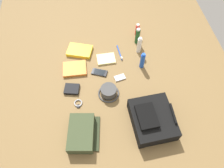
{
  "coord_description": "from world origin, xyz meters",
  "views": [
    {
      "loc": [
        0.84,
        -0.11,
        1.38
      ],
      "look_at": [
        0.0,
        0.0,
        0.04
      ],
      "focal_mm": 33.57,
      "sensor_mm": 36.0,
      "label": 1
    }
  ],
  "objects_px": {
    "media_player": "(120,78)",
    "notepad": "(106,59)",
    "sunscreen_spray": "(137,30)",
    "wristwatch": "(78,103)",
    "backpack": "(152,119)",
    "shampoo_bottle": "(138,36)",
    "toothpaste_tube": "(139,45)",
    "toiletry_pouch": "(82,133)",
    "bucket_hat": "(109,92)",
    "travel_guidebook": "(75,69)",
    "deodorant_spray": "(142,61)",
    "cell_phone": "(99,72)",
    "paperback_novel": "(80,51)",
    "toothbrush": "(120,53)",
    "wallet": "(72,89)"
  },
  "relations": [
    {
      "from": "media_player",
      "to": "notepad",
      "type": "bearing_deg",
      "value": -156.49
    },
    {
      "from": "sunscreen_spray",
      "to": "media_player",
      "type": "distance_m",
      "value": 0.51
    },
    {
      "from": "media_player",
      "to": "wristwatch",
      "type": "bearing_deg",
      "value": -60.6
    },
    {
      "from": "backpack",
      "to": "shampoo_bottle",
      "type": "xyz_separation_m",
      "value": [
        -0.76,
        0.04,
        0.02
      ]
    },
    {
      "from": "toothpaste_tube",
      "to": "media_player",
      "type": "distance_m",
      "value": 0.33
    },
    {
      "from": "wristwatch",
      "to": "shampoo_bottle",
      "type": "bearing_deg",
      "value": 135.57
    },
    {
      "from": "toiletry_pouch",
      "to": "media_player",
      "type": "distance_m",
      "value": 0.53
    },
    {
      "from": "toiletry_pouch",
      "to": "notepad",
      "type": "bearing_deg",
      "value": 159.99
    },
    {
      "from": "toiletry_pouch",
      "to": "bucket_hat",
      "type": "height_order",
      "value": "toiletry_pouch"
    },
    {
      "from": "backpack",
      "to": "travel_guidebook",
      "type": "bearing_deg",
      "value": -135.76
    },
    {
      "from": "bucket_hat",
      "to": "wristwatch",
      "type": "height_order",
      "value": "bucket_hat"
    },
    {
      "from": "media_player",
      "to": "toiletry_pouch",
      "type": "bearing_deg",
      "value": -36.38
    },
    {
      "from": "deodorant_spray",
      "to": "cell_phone",
      "type": "height_order",
      "value": "deodorant_spray"
    },
    {
      "from": "sunscreen_spray",
      "to": "travel_guidebook",
      "type": "distance_m",
      "value": 0.67
    },
    {
      "from": "travel_guidebook",
      "to": "cell_phone",
      "type": "height_order",
      "value": "travel_guidebook"
    },
    {
      "from": "travel_guidebook",
      "to": "media_player",
      "type": "distance_m",
      "value": 0.37
    },
    {
      "from": "toiletry_pouch",
      "to": "paperback_novel",
      "type": "relative_size",
      "value": 1.15
    },
    {
      "from": "toothbrush",
      "to": "sunscreen_spray",
      "type": "bearing_deg",
      "value": 138.14
    },
    {
      "from": "backpack",
      "to": "toothbrush",
      "type": "xyz_separation_m",
      "value": [
        -0.65,
        -0.12,
        -0.05
      ]
    },
    {
      "from": "cell_phone",
      "to": "wristwatch",
      "type": "distance_m",
      "value": 0.32
    },
    {
      "from": "backpack",
      "to": "deodorant_spray",
      "type": "relative_size",
      "value": 2.22
    },
    {
      "from": "media_player",
      "to": "wallet",
      "type": "distance_m",
      "value": 0.38
    },
    {
      "from": "paperback_novel",
      "to": "wristwatch",
      "type": "height_order",
      "value": "paperback_novel"
    },
    {
      "from": "deodorant_spray",
      "to": "cell_phone",
      "type": "bearing_deg",
      "value": -86.24
    },
    {
      "from": "shampoo_bottle",
      "to": "toothbrush",
      "type": "relative_size",
      "value": 0.93
    },
    {
      "from": "paperback_novel",
      "to": "toothbrush",
      "type": "bearing_deg",
      "value": 79.2
    },
    {
      "from": "bucket_hat",
      "to": "cell_phone",
      "type": "height_order",
      "value": "bucket_hat"
    },
    {
      "from": "toiletry_pouch",
      "to": "travel_guidebook",
      "type": "bearing_deg",
      "value": -176.42
    },
    {
      "from": "media_player",
      "to": "notepad",
      "type": "distance_m",
      "value": 0.22
    },
    {
      "from": "sunscreen_spray",
      "to": "toothbrush",
      "type": "height_order",
      "value": "sunscreen_spray"
    },
    {
      "from": "sunscreen_spray",
      "to": "notepad",
      "type": "bearing_deg",
      "value": -50.34
    },
    {
      "from": "shampoo_bottle",
      "to": "paperback_novel",
      "type": "height_order",
      "value": "shampoo_bottle"
    },
    {
      "from": "wallet",
      "to": "cell_phone",
      "type": "bearing_deg",
      "value": 131.56
    },
    {
      "from": "notepad",
      "to": "media_player",
      "type": "bearing_deg",
      "value": 20.88
    },
    {
      "from": "wristwatch",
      "to": "toothbrush",
      "type": "xyz_separation_m",
      "value": [
        -0.44,
        0.37,
        0.0
      ]
    },
    {
      "from": "bucket_hat",
      "to": "wristwatch",
      "type": "bearing_deg",
      "value": -76.23
    },
    {
      "from": "bucket_hat",
      "to": "paperback_novel",
      "type": "relative_size",
      "value": 0.68
    },
    {
      "from": "cell_phone",
      "to": "wristwatch",
      "type": "height_order",
      "value": "cell_phone"
    },
    {
      "from": "paperback_novel",
      "to": "travel_guidebook",
      "type": "bearing_deg",
      "value": -14.78
    },
    {
      "from": "sunscreen_spray",
      "to": "wristwatch",
      "type": "relative_size",
      "value": 1.67
    },
    {
      "from": "deodorant_spray",
      "to": "toothbrush",
      "type": "xyz_separation_m",
      "value": [
        -0.15,
        -0.16,
        -0.07
      ]
    },
    {
      "from": "travel_guidebook",
      "to": "cell_phone",
      "type": "relative_size",
      "value": 1.37
    },
    {
      "from": "deodorant_spray",
      "to": "notepad",
      "type": "distance_m",
      "value": 0.31
    },
    {
      "from": "toiletry_pouch",
      "to": "toothbrush",
      "type": "height_order",
      "value": "toiletry_pouch"
    },
    {
      "from": "toiletry_pouch",
      "to": "wristwatch",
      "type": "height_order",
      "value": "toiletry_pouch"
    },
    {
      "from": "deodorant_spray",
      "to": "cell_phone",
      "type": "distance_m",
      "value": 0.36
    },
    {
      "from": "sunscreen_spray",
      "to": "media_player",
      "type": "height_order",
      "value": "sunscreen_spray"
    },
    {
      "from": "paperback_novel",
      "to": "cell_phone",
      "type": "height_order",
      "value": "paperback_novel"
    },
    {
      "from": "paperback_novel",
      "to": "toothbrush",
      "type": "height_order",
      "value": "paperback_novel"
    },
    {
      "from": "backpack",
      "to": "notepad",
      "type": "height_order",
      "value": "backpack"
    }
  ]
}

